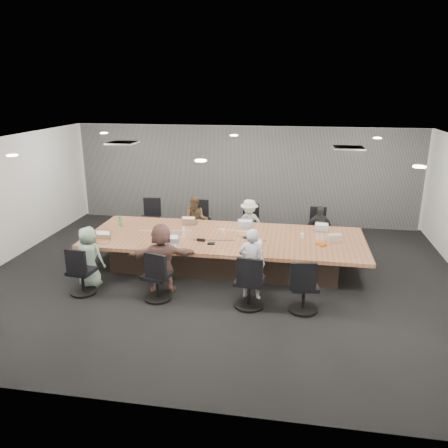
% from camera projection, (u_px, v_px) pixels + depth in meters
% --- Properties ---
extents(floor, '(10.00, 8.00, 0.00)m').
position_uv_depth(floor, '(221.00, 277.00, 9.26)').
color(floor, black).
rests_on(floor, ground).
extents(ceiling, '(10.00, 8.00, 0.00)m').
position_uv_depth(ceiling, '(221.00, 144.00, 8.41)').
color(ceiling, white).
rests_on(ceiling, wall_back).
extents(wall_back, '(10.00, 0.00, 2.80)m').
position_uv_depth(wall_back, '(244.00, 175.00, 12.60)').
color(wall_back, silver).
rests_on(wall_back, ground).
extents(wall_front, '(10.00, 0.00, 2.80)m').
position_uv_depth(wall_front, '(162.00, 308.00, 5.08)').
color(wall_front, silver).
rests_on(wall_front, ground).
extents(curtain, '(9.80, 0.04, 2.80)m').
position_uv_depth(curtain, '(244.00, 176.00, 12.52)').
color(curtain, slate).
rests_on(curtain, ground).
extents(conference_table, '(6.00, 2.20, 0.74)m').
position_uv_depth(conference_table, '(225.00, 251.00, 9.61)').
color(conference_table, '#35281F').
rests_on(conference_table, ground).
extents(chair_0, '(0.63, 0.63, 0.84)m').
position_uv_depth(chair_0, '(149.00, 222.00, 11.57)').
color(chair_0, black).
rests_on(chair_0, ground).
extents(chair_1, '(0.64, 0.64, 0.86)m').
position_uv_depth(chair_1, '(199.00, 224.00, 11.35)').
color(chair_1, black).
rests_on(chair_1, ground).
extents(chair_2, '(0.56, 0.56, 0.77)m').
position_uv_depth(chair_2, '(250.00, 228.00, 11.15)').
color(chair_2, black).
rests_on(chair_2, ground).
extents(chair_3, '(0.52, 0.52, 0.75)m').
position_uv_depth(chair_3, '(318.00, 232.00, 10.89)').
color(chair_3, black).
rests_on(chair_3, ground).
extents(chair_4, '(0.59, 0.59, 0.78)m').
position_uv_depth(chair_4, '(82.00, 275.00, 8.41)').
color(chair_4, black).
rests_on(chair_4, ground).
extents(chair_5, '(0.67, 0.67, 0.81)m').
position_uv_depth(chair_5, '(157.00, 280.00, 8.17)').
color(chair_5, black).
rests_on(chair_5, ground).
extents(chair_6, '(0.64, 0.64, 0.86)m').
position_uv_depth(chair_6, '(249.00, 285.00, 7.89)').
color(chair_6, black).
rests_on(chair_6, ground).
extents(chair_7, '(0.63, 0.63, 0.83)m').
position_uv_depth(chair_7, '(304.00, 290.00, 7.74)').
color(chair_7, black).
rests_on(chair_7, ground).
extents(person_1, '(0.64, 0.52, 1.26)m').
position_uv_depth(person_1, '(196.00, 221.00, 10.96)').
color(person_1, brown).
rests_on(person_1, ground).
extents(laptop_1, '(0.34, 0.25, 0.02)m').
position_uv_depth(laptop_1, '(191.00, 223.00, 10.41)').
color(laptop_1, '#8C6647').
rests_on(laptop_1, conference_table).
extents(person_2, '(0.88, 0.64, 1.23)m').
position_uv_depth(person_2, '(249.00, 224.00, 10.76)').
color(person_2, '#ACB8AB').
rests_on(person_2, ground).
extents(laptop_2, '(0.36, 0.27, 0.02)m').
position_uv_depth(laptop_2, '(247.00, 226.00, 10.20)').
color(laptop_2, '#B2B2B7').
rests_on(laptop_2, conference_table).
extents(person_3, '(0.72, 0.44, 1.15)m').
position_uv_depth(person_3, '(319.00, 229.00, 10.50)').
color(person_3, '#272728').
rests_on(person_3, ground).
extents(laptop_3, '(0.31, 0.23, 0.02)m').
position_uv_depth(laptop_3, '(320.00, 229.00, 9.93)').
color(laptop_3, '#B2B2B7').
rests_on(laptop_3, conference_table).
extents(person_4, '(0.64, 0.45, 1.25)m').
position_uv_depth(person_4, '(89.00, 257.00, 8.67)').
color(person_4, gray).
rests_on(person_4, ground).
extents(laptop_4, '(0.33, 0.23, 0.02)m').
position_uv_depth(laptop_4, '(101.00, 242.00, 9.15)').
color(laptop_4, '#8C6647').
rests_on(laptop_4, conference_table).
extents(person_5, '(1.36, 0.73, 1.40)m').
position_uv_depth(person_5, '(162.00, 258.00, 8.41)').
color(person_5, brown).
rests_on(person_5, ground).
extents(laptop_5, '(0.30, 0.22, 0.02)m').
position_uv_depth(laptop_5, '(170.00, 246.00, 8.91)').
color(laptop_5, '#B2B2B7').
rests_on(laptop_5, conference_table).
extents(person_6, '(0.53, 0.37, 1.39)m').
position_uv_depth(person_6, '(252.00, 264.00, 8.14)').
color(person_6, '#B8B7C3').
rests_on(person_6, ground).
extents(laptop_6, '(0.33, 0.25, 0.02)m').
position_uv_depth(laptop_6, '(255.00, 251.00, 8.64)').
color(laptop_6, '#B2B2B7').
rests_on(laptop_6, conference_table).
extents(bottle_green_left, '(0.07, 0.07, 0.24)m').
position_uv_depth(bottle_green_left, '(120.00, 221.00, 10.16)').
color(bottle_green_left, '#439946').
rests_on(bottle_green_left, conference_table).
extents(bottle_green_right, '(0.09, 0.09, 0.27)m').
position_uv_depth(bottle_green_right, '(252.00, 239.00, 8.91)').
color(bottle_green_right, '#439946').
rests_on(bottle_green_right, conference_table).
extents(bottle_clear, '(0.08, 0.08, 0.21)m').
position_uv_depth(bottle_clear, '(183.00, 231.00, 9.50)').
color(bottle_clear, silver).
rests_on(bottle_clear, conference_table).
extents(cup_white_far, '(0.09, 0.09, 0.09)m').
position_uv_depth(cup_white_far, '(223.00, 231.00, 9.71)').
color(cup_white_far, white).
rests_on(cup_white_far, conference_table).
extents(cup_white_near, '(0.09, 0.09, 0.10)m').
position_uv_depth(cup_white_near, '(302.00, 236.00, 9.38)').
color(cup_white_near, white).
rests_on(cup_white_near, conference_table).
extents(mug_brown, '(0.11, 0.11, 0.10)m').
position_uv_depth(mug_brown, '(103.00, 233.00, 9.56)').
color(mug_brown, brown).
rests_on(mug_brown, conference_table).
extents(mic_left, '(0.17, 0.13, 0.03)m').
position_uv_depth(mic_left, '(211.00, 243.00, 9.03)').
color(mic_left, black).
rests_on(mic_left, conference_table).
extents(mic_right, '(0.18, 0.13, 0.03)m').
position_uv_depth(mic_right, '(247.00, 237.00, 9.38)').
color(mic_right, black).
rests_on(mic_right, conference_table).
extents(stapler, '(0.17, 0.06, 0.06)m').
position_uv_depth(stapler, '(201.00, 240.00, 9.18)').
color(stapler, black).
rests_on(stapler, conference_table).
extents(canvas_bag, '(0.32, 0.24, 0.15)m').
position_uv_depth(canvas_bag, '(335.00, 238.00, 9.18)').
color(canvas_bag, '#B5A691').
rests_on(canvas_bag, conference_table).
extents(snack_packet, '(0.23, 0.24, 0.04)m').
position_uv_depth(snack_packet, '(321.00, 244.00, 8.96)').
color(snack_packet, '#C1560C').
rests_on(snack_packet, conference_table).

